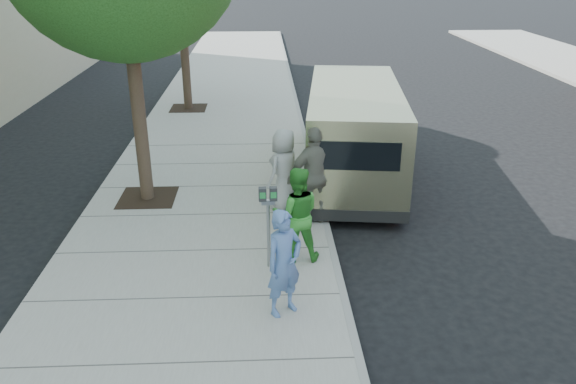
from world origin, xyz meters
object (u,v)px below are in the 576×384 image
object	(u,v)px
person_officer	(284,263)
person_striped_polo	(315,176)
person_green_shirt	(296,214)
van	(354,131)
person_gray_shirt	(284,170)
parking_meter	(268,210)

from	to	relation	value
person_officer	person_striped_polo	world-z (taller)	person_striped_polo
person_striped_polo	person_officer	bearing A→B (deg)	52.95
person_green_shirt	person_striped_polo	distance (m)	1.46
van	person_green_shirt	size ratio (longest dim) A/B	3.69
person_officer	van	bearing A→B (deg)	36.23
person_green_shirt	person_gray_shirt	distance (m)	2.09
person_officer	person_striped_polo	bearing A→B (deg)	41.13
van	person_gray_shirt	bearing A→B (deg)	-124.18
person_gray_shirt	person_striped_polo	size ratio (longest dim) A/B	0.86
parking_meter	person_green_shirt	distance (m)	0.58
van	parking_meter	bearing A→B (deg)	-108.69
van	person_gray_shirt	world-z (taller)	van
person_officer	person_striped_polo	xyz separation A→B (m)	(0.70, 2.96, 0.17)
person_officer	person_striped_polo	size ratio (longest dim) A/B	0.83
parking_meter	person_striped_polo	size ratio (longest dim) A/B	0.73
parking_meter	person_officer	xyz separation A→B (m)	(0.21, -1.31, -0.23)
van	person_officer	distance (m)	5.94
van	person_green_shirt	xyz separation A→B (m)	(-1.59, -4.07, -0.19)
parking_meter	van	bearing A→B (deg)	61.41
parking_meter	person_green_shirt	size ratio (longest dim) A/B	0.86
person_officer	person_green_shirt	distance (m)	1.59
person_gray_shirt	person_striped_polo	world-z (taller)	person_striped_polo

